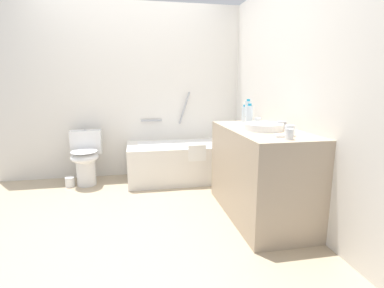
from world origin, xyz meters
TOP-DOWN VIEW (x-y plane):
  - ground_plane at (0.00, 0.00)m, footprint 4.07×4.07m
  - wall_back_tiled at (0.00, 1.36)m, footprint 3.47×0.10m
  - wall_right_mirror at (1.59, 0.00)m, footprint 0.10×3.01m
  - bathtub at (0.71, 0.96)m, footprint 1.50×0.71m
  - toilet at (-0.56, 1.00)m, footprint 0.38×0.49m
  - vanity_counter at (1.23, -0.28)m, footprint 0.61×1.28m
  - sink_basin at (1.22, -0.34)m, footprint 0.35×0.35m
  - sink_faucet at (1.42, -0.34)m, footprint 0.10×0.15m
  - water_bottle_0 at (1.20, -0.03)m, footprint 0.07×0.07m
  - water_bottle_1 at (1.25, 0.13)m, footprint 0.07×0.07m
  - water_bottle_2 at (1.26, 0.25)m, footprint 0.07×0.07m
  - drinking_glass_0 at (1.22, 0.05)m, footprint 0.07×0.07m
  - drinking_glass_1 at (1.22, -0.80)m, footprint 0.06×0.06m
  - drinking_glass_2 at (1.30, -0.66)m, footprint 0.08×0.08m
  - drinking_glass_3 at (1.26, -0.10)m, footprint 0.06×0.06m
  - soap_dish at (1.20, -0.69)m, footprint 0.09×0.06m
  - toilet_paper_roll at (-0.76, 0.92)m, footprint 0.11×0.11m

SIDE VIEW (x-z plane):
  - ground_plane at x=0.00m, z-range 0.00..0.00m
  - toilet_paper_roll at x=-0.76m, z-range 0.00..0.12m
  - bathtub at x=0.71m, z-range -0.31..0.84m
  - toilet at x=-0.56m, z-range 0.01..0.70m
  - vanity_counter at x=1.23m, z-range 0.00..0.85m
  - soap_dish at x=1.20m, z-range 0.85..0.87m
  - sink_basin at x=1.22m, z-range 0.85..0.91m
  - sink_faucet at x=1.42m, z-range 0.85..0.93m
  - drinking_glass_1 at x=1.22m, z-range 0.85..0.93m
  - drinking_glass_0 at x=1.22m, z-range 0.85..0.94m
  - drinking_glass_3 at x=1.26m, z-range 0.85..0.94m
  - drinking_glass_2 at x=1.30m, z-range 0.85..0.94m
  - water_bottle_2 at x=1.26m, z-range 0.85..1.04m
  - water_bottle_0 at x=1.20m, z-range 0.85..1.07m
  - water_bottle_1 at x=1.25m, z-range 0.85..1.10m
  - wall_back_tiled at x=0.00m, z-range 0.00..2.32m
  - wall_right_mirror at x=1.59m, z-range 0.00..2.32m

